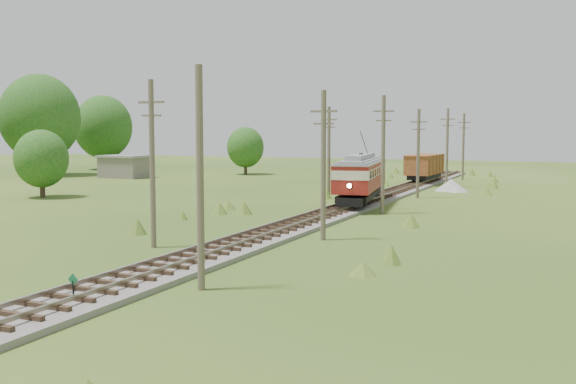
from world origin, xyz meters
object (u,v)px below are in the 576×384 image
at_px(gondola, 425,166).
at_px(streetcar, 361,174).
at_px(gravel_pile, 452,185).
at_px(switch_marker, 73,285).

bearing_deg(gondola, streetcar, -88.37).
bearing_deg(gondola, gravel_pile, -59.53).
bearing_deg(gravel_pile, gondola, 118.83).
distance_m(switch_marker, gravel_pile, 51.34).
xyz_separation_m(switch_marker, gravel_pile, (5.00, 51.09, -0.03)).
relative_size(switch_marker, gravel_pile, 0.29).
xyz_separation_m(switch_marker, streetcar, (0.20, 34.16, 2.03)).
height_order(switch_marker, gravel_pile, gravel_pile).
height_order(streetcar, gravel_pile, streetcar).
relative_size(switch_marker, gondola, 0.12).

